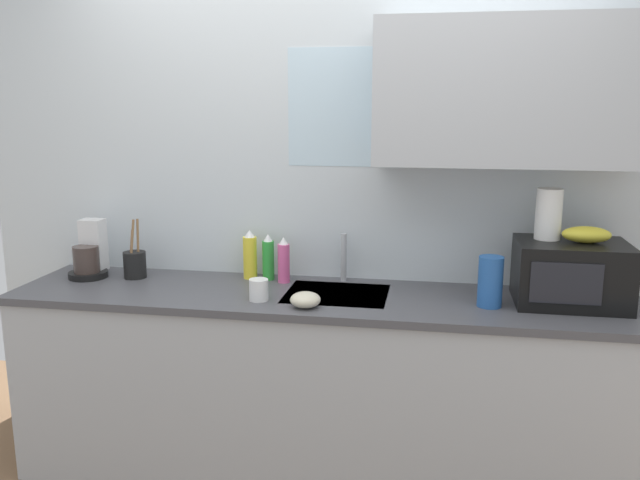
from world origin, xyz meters
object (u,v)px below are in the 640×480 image
Objects in this scene: dish_soap_bottle_pink at (284,261)px; mug_white at (259,290)px; banana_bunch at (587,235)px; paper_towel_roll at (549,214)px; cereal_canister at (490,282)px; small_bowl at (305,300)px; dish_soap_bottle_green at (268,258)px; utensil_crock at (135,264)px; coffee_maker at (90,256)px; dish_soap_bottle_yellow at (250,256)px; microwave at (571,273)px.

dish_soap_bottle_pink is 0.31m from mug_white.
banana_bunch is 0.18m from paper_towel_roll.
cereal_canister is (0.95, -0.22, 0.00)m from dish_soap_bottle_pink.
cereal_canister is (-0.39, -0.10, -0.20)m from banana_bunch.
small_bowl is (0.22, -0.06, -0.02)m from mug_white.
dish_soap_bottle_green is 0.77× the size of utensil_crock.
mug_white is at bearing 164.74° from small_bowl.
cereal_canister is at bearing -165.62° from banana_bunch.
coffee_maker is 0.97m from mug_white.
mug_white is (0.14, -0.35, -0.07)m from dish_soap_bottle_yellow.
microwave is 4.84× the size of mug_white.
small_bowl is at bearing -14.97° from coffee_maker.
dish_soap_bottle_green reaches higher than dish_soap_bottle_pink.
coffee_maker reaches higher than mug_white.
small_bowl is at bearing -167.34° from microwave.
paper_towel_roll is at bearing -4.58° from dish_soap_bottle_yellow.
dish_soap_bottle_green is (-1.27, 0.10, -0.27)m from paper_towel_roll.
utensil_crock reaches higher than dish_soap_bottle_yellow.
paper_towel_roll is 0.97× the size of dish_soap_bottle_green.
paper_towel_roll reaches higher than cereal_canister.
small_bowl is at bearing -15.26° from mug_white.
dish_soap_bottle_yellow is (-1.37, 0.11, -0.27)m from paper_towel_roll.
dish_soap_bottle_green is (-1.42, 0.15, -0.20)m from banana_bunch.
mug_white is (0.93, -0.25, -0.06)m from coffee_maker.
cereal_canister is (-0.24, -0.15, -0.27)m from paper_towel_roll.
mug_white is (-1.33, -0.19, -0.09)m from microwave.
banana_bunch is 2.11× the size of mug_white.
dish_soap_bottle_yellow is at bearing 111.70° from mug_white.
paper_towel_roll reaches higher than utensil_crock.
coffee_maker is at bearing -172.74° from dish_soap_bottle_yellow.
utensil_crock reaches higher than coffee_maker.
paper_towel_roll is at bearing 32.01° from cereal_canister.
microwave reaches higher than dish_soap_bottle_pink.
utensil_crock is (-0.74, -0.05, -0.03)m from dish_soap_bottle_pink.
microwave is 1.34m from mug_white.
dish_soap_bottle_pink is at bearing 3.66° from utensil_crock.
microwave is 1.14m from small_bowl.
paper_towel_roll is at bearing -0.22° from coffee_maker.
utensil_crock reaches higher than microwave.
microwave is at bearing -2.01° from utensil_crock.
paper_towel_roll is 2.32× the size of mug_white.
paper_towel_roll is at bearing -4.64° from dish_soap_bottle_green.
paper_towel_roll is 1.29m from mug_white.
dish_soap_bottle_green is at bearing 6.11° from coffee_maker.
dish_soap_bottle_pink is 0.09m from dish_soap_bottle_green.
mug_white is at bearing -20.29° from utensil_crock.
banana_bunch is at bearing 14.38° from cereal_canister.
coffee_maker is 1.20m from small_bowl.
paper_towel_roll is at bearing 11.07° from mug_white.
coffee_maker is at bearing -177.15° from utensil_crock.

